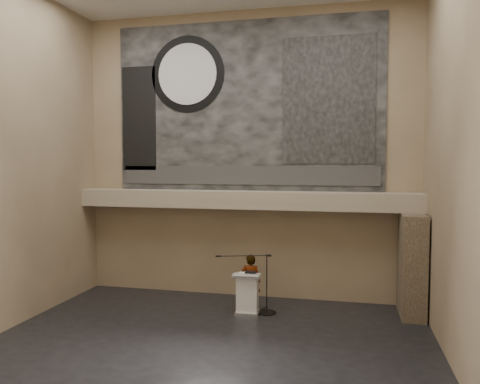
# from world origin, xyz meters

# --- Properties ---
(floor) EXTENTS (10.00, 10.00, 0.00)m
(floor) POSITION_xyz_m (0.00, 0.00, 0.00)
(floor) COLOR black
(floor) RESTS_ON ground
(wall_back) EXTENTS (10.00, 0.02, 8.50)m
(wall_back) POSITION_xyz_m (0.00, 4.00, 4.25)
(wall_back) COLOR #7D6A4F
(wall_back) RESTS_ON floor
(wall_front) EXTENTS (10.00, 0.02, 8.50)m
(wall_front) POSITION_xyz_m (0.00, -4.00, 4.25)
(wall_front) COLOR #7D6A4F
(wall_front) RESTS_ON floor
(wall_left) EXTENTS (0.02, 8.00, 8.50)m
(wall_left) POSITION_xyz_m (-5.00, 0.00, 4.25)
(wall_left) COLOR #7D6A4F
(wall_left) RESTS_ON floor
(wall_right) EXTENTS (0.02, 8.00, 8.50)m
(wall_right) POSITION_xyz_m (5.00, 0.00, 4.25)
(wall_right) COLOR #7D6A4F
(wall_right) RESTS_ON floor
(soffit) EXTENTS (10.00, 0.80, 0.50)m
(soffit) POSITION_xyz_m (0.00, 3.60, 2.95)
(soffit) COLOR gray
(soffit) RESTS_ON wall_back
(sprinkler_left) EXTENTS (0.04, 0.04, 0.06)m
(sprinkler_left) POSITION_xyz_m (-1.60, 3.55, 2.67)
(sprinkler_left) COLOR #B2893D
(sprinkler_left) RESTS_ON soffit
(sprinkler_right) EXTENTS (0.04, 0.04, 0.06)m
(sprinkler_right) POSITION_xyz_m (1.90, 3.55, 2.67)
(sprinkler_right) COLOR #B2893D
(sprinkler_right) RESTS_ON soffit
(banner) EXTENTS (8.00, 0.05, 5.00)m
(banner) POSITION_xyz_m (0.00, 3.97, 5.70)
(banner) COLOR black
(banner) RESTS_ON wall_back
(banner_text_strip) EXTENTS (7.76, 0.02, 0.55)m
(banner_text_strip) POSITION_xyz_m (0.00, 3.93, 3.65)
(banner_text_strip) COLOR #2C2C2C
(banner_text_strip) RESTS_ON banner
(banner_clock_rim) EXTENTS (2.30, 0.02, 2.30)m
(banner_clock_rim) POSITION_xyz_m (-1.80, 3.93, 6.70)
(banner_clock_rim) COLOR black
(banner_clock_rim) RESTS_ON banner
(banner_clock_face) EXTENTS (1.84, 0.02, 1.84)m
(banner_clock_face) POSITION_xyz_m (-1.80, 3.91, 6.70)
(banner_clock_face) COLOR silver
(banner_clock_face) RESTS_ON banner
(banner_building_print) EXTENTS (2.60, 0.02, 3.60)m
(banner_building_print) POSITION_xyz_m (2.40, 3.93, 5.80)
(banner_building_print) COLOR black
(banner_building_print) RESTS_ON banner
(banner_brick_print) EXTENTS (1.10, 0.02, 3.20)m
(banner_brick_print) POSITION_xyz_m (-3.40, 3.93, 5.40)
(banner_brick_print) COLOR black
(banner_brick_print) RESTS_ON banner
(stone_pier) EXTENTS (0.60, 1.40, 2.70)m
(stone_pier) POSITION_xyz_m (4.65, 3.15, 1.35)
(stone_pier) COLOR #45382A
(stone_pier) RESTS_ON floor
(lectern) EXTENTS (0.72, 0.53, 1.13)m
(lectern) POSITION_xyz_m (0.41, 2.29, 0.55)
(lectern) COLOR silver
(lectern) RESTS_ON floor
(binder) EXTENTS (0.29, 0.24, 0.04)m
(binder) POSITION_xyz_m (0.49, 2.32, 1.12)
(binder) COLOR black
(binder) RESTS_ON lectern
(papers) EXTENTS (0.23, 0.32, 0.00)m
(papers) POSITION_xyz_m (0.28, 2.27, 1.10)
(papers) COLOR white
(papers) RESTS_ON lectern
(speaker_person) EXTENTS (0.59, 0.41, 1.52)m
(speaker_person) POSITION_xyz_m (0.39, 2.76, 0.76)
(speaker_person) COLOR white
(speaker_person) RESTS_ON floor
(mic_stand) EXTENTS (1.57, 0.66, 1.60)m
(mic_stand) POSITION_xyz_m (0.84, 2.49, 0.26)
(mic_stand) COLOR black
(mic_stand) RESTS_ON floor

